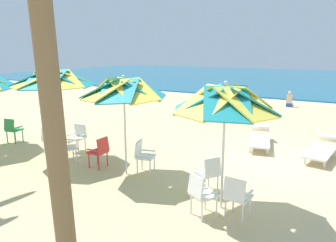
{
  "coord_description": "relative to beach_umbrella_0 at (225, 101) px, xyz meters",
  "views": [
    {
      "loc": [
        1.67,
        -8.96,
        3.16
      ],
      "look_at": [
        -3.09,
        -0.49,
        1.0
      ],
      "focal_mm": 33.82,
      "sensor_mm": 36.0,
      "label": 1
    }
  ],
  "objects": [
    {
      "name": "plastic_chair_5",
      "position": [
        -5.32,
        1.36,
        -1.73
      ],
      "size": [
        0.49,
        0.52,
        0.87
      ],
      "color": "white",
      "rests_on": "ground"
    },
    {
      "name": "plastic_chair_0",
      "position": [
        -0.22,
        -0.53,
        -1.73
      ],
      "size": [
        0.6,
        0.62,
        0.87
      ],
      "color": "white",
      "rests_on": "ground"
    },
    {
      "name": "surf_foam",
      "position": [
        0.31,
        15.55,
        -2.22
      ],
      "size": [
        80.0,
        0.7,
        0.01
      ],
      "primitive_type": "cube",
      "color": "white",
      "rests_on": "ground"
    },
    {
      "name": "sun_lounger_0",
      "position": [
        1.56,
        4.43,
        -1.95
      ],
      "size": [
        0.92,
        2.21,
        0.62
      ],
      "color": "white",
      "rests_on": "ground"
    },
    {
      "name": "plastic_chair_1",
      "position": [
        -0.5,
        0.53,
        -1.73
      ],
      "size": [
        0.62,
        0.61,
        0.87
      ],
      "color": "white",
      "rests_on": "ground"
    },
    {
      "name": "beachgoer_seated",
      "position": [
        -0.76,
        13.5,
        -1.94
      ],
      "size": [
        0.3,
        0.93,
        0.92
      ],
      "color": "#2D4CA5",
      "rests_on": "ground"
    },
    {
      "name": "sun_lounger_1",
      "position": [
        -0.36,
        4.75,
        -1.95
      ],
      "size": [
        1.06,
        2.23,
        0.62
      ],
      "color": "white",
      "rests_on": "ground"
    },
    {
      "name": "ground_plane",
      "position": [
        0.31,
        3.21,
        -2.23
      ],
      "size": [
        80.0,
        80.0,
        0.0
      ],
      "primitive_type": "plane",
      "color": "#D3B784"
    },
    {
      "name": "plastic_chair_2",
      "position": [
        0.41,
        -0.29,
        -1.73
      ],
      "size": [
        0.49,
        0.51,
        0.87
      ],
      "color": "white",
      "rests_on": "ground"
    },
    {
      "name": "palm_tree_2",
      "position": [
        -1.45,
        -2.85,
        1.35
      ],
      "size": [
        2.72,
        3.26,
        5.67
      ],
      "color": "brown",
      "rests_on": "ground"
    },
    {
      "name": "beach_umbrella_1",
      "position": [
        -2.81,
        0.53,
        -0.01
      ],
      "size": [
        2.18,
        2.18,
        2.58
      ],
      "color": "silver",
      "rests_on": "ground"
    },
    {
      "name": "plastic_chair_8",
      "position": [
        -8.02,
        0.93,
        -1.73
      ],
      "size": [
        0.51,
        0.53,
        0.87
      ],
      "color": "#2D8C4C",
      "rests_on": "ground"
    },
    {
      "name": "plastic_chair_4",
      "position": [
        -2.47,
        0.84,
        -1.73
      ],
      "size": [
        0.56,
        0.53,
        0.87
      ],
      "color": "white",
      "rests_on": "ground"
    },
    {
      "name": "beach_umbrella_0",
      "position": [
        0.0,
        0.0,
        0.0
      ],
      "size": [
        2.12,
        2.12,
        2.61
      ],
      "color": "silver",
      "rests_on": "ground"
    },
    {
      "name": "beach_umbrella_2",
      "position": [
        -5.28,
        0.52,
        0.14
      ],
      "size": [
        2.39,
        2.39,
        2.71
      ],
      "color": "silver",
      "rests_on": "ground"
    },
    {
      "name": "plastic_chair_3",
      "position": [
        -3.71,
        0.53,
        -1.73
      ],
      "size": [
        0.47,
        0.44,
        0.87
      ],
      "color": "red",
      "rests_on": "ground"
    },
    {
      "name": "plastic_chair_7",
      "position": [
        -5.84,
        0.7,
        -1.73
      ],
      "size": [
        0.45,
        0.48,
        0.87
      ],
      "color": "white",
      "rests_on": "ground"
    },
    {
      "name": "sea",
      "position": [
        0.31,
        33.85,
        -2.18
      ],
      "size": [
        80.0,
        36.0,
        0.1
      ],
      "primitive_type": "cube",
      "color": "#19607F",
      "rests_on": "ground"
    },
    {
      "name": "plastic_chair_6",
      "position": [
        -4.81,
        0.35,
        -1.73
      ],
      "size": [
        0.61,
        0.62,
        0.87
      ],
      "color": "white",
      "rests_on": "ground"
    }
  ]
}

